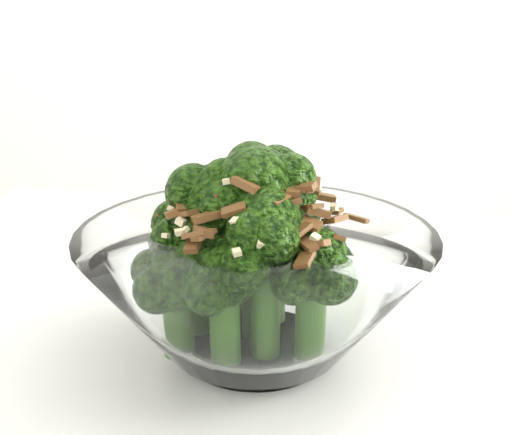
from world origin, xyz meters
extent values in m
cylinder|color=white|center=(-0.32, 0.20, 0.75)|extent=(0.10, 0.10, 0.01)
cylinder|color=#305D18|center=(-0.30, 0.17, 0.79)|extent=(0.02, 0.02, 0.06)
sphere|color=#2E5E11|center=(-0.30, 0.17, 0.83)|extent=(0.05, 0.05, 0.05)
cylinder|color=#305D18|center=(-0.31, 0.23, 0.80)|extent=(0.02, 0.02, 0.08)
sphere|color=#2E5E11|center=(-0.31, 0.23, 0.86)|extent=(0.05, 0.05, 0.05)
cylinder|color=#305D18|center=(-0.32, 0.18, 0.80)|extent=(0.02, 0.02, 0.08)
sphere|color=#2E5E11|center=(-0.32, 0.18, 0.85)|extent=(0.05, 0.05, 0.05)
cylinder|color=#305D18|center=(-0.35, 0.17, 0.79)|extent=(0.02, 0.02, 0.05)
sphere|color=#2E5E11|center=(-0.35, 0.17, 0.83)|extent=(0.04, 0.04, 0.04)
cylinder|color=#305D18|center=(-0.32, 0.25, 0.79)|extent=(0.02, 0.02, 0.05)
sphere|color=#2E5E11|center=(-0.32, 0.25, 0.82)|extent=(0.04, 0.04, 0.04)
cylinder|color=#305D18|center=(-0.35, 0.21, 0.80)|extent=(0.02, 0.02, 0.08)
sphere|color=#2E5E11|center=(-0.35, 0.21, 0.86)|extent=(0.05, 0.05, 0.05)
cylinder|color=#305D18|center=(-0.28, 0.24, 0.79)|extent=(0.02, 0.02, 0.04)
sphere|color=#2E5E11|center=(-0.28, 0.24, 0.82)|extent=(0.04, 0.04, 0.04)
cylinder|color=#305D18|center=(-0.32, 0.20, 0.81)|extent=(0.02, 0.02, 0.09)
sphere|color=#2E5E11|center=(-0.32, 0.20, 0.87)|extent=(0.06, 0.06, 0.06)
cylinder|color=#305D18|center=(-0.38, 0.19, 0.78)|extent=(0.02, 0.02, 0.04)
sphere|color=#2E5E11|center=(-0.38, 0.19, 0.82)|extent=(0.04, 0.04, 0.04)
cylinder|color=#305D18|center=(-0.36, 0.22, 0.79)|extent=(0.02, 0.02, 0.06)
sphere|color=#2E5E11|center=(-0.36, 0.22, 0.83)|extent=(0.05, 0.05, 0.05)
cube|color=brown|center=(-0.32, 0.16, 0.86)|extent=(0.02, 0.01, 0.00)
cube|color=brown|center=(-0.32, 0.17, 0.87)|extent=(0.02, 0.02, 0.01)
cube|color=brown|center=(-0.33, 0.17, 0.87)|extent=(0.01, 0.01, 0.01)
cube|color=brown|center=(-0.30, 0.20, 0.87)|extent=(0.01, 0.02, 0.01)
cube|color=brown|center=(-0.31, 0.23, 0.87)|extent=(0.02, 0.02, 0.01)
cube|color=brown|center=(-0.31, 0.16, 0.86)|extent=(0.02, 0.01, 0.01)
cube|color=brown|center=(-0.36, 0.24, 0.85)|extent=(0.02, 0.01, 0.00)
cube|color=brown|center=(-0.30, 0.18, 0.87)|extent=(0.02, 0.02, 0.01)
cube|color=brown|center=(-0.30, 0.15, 0.85)|extent=(0.02, 0.02, 0.01)
cube|color=brown|center=(-0.28, 0.16, 0.85)|extent=(0.01, 0.01, 0.01)
cube|color=brown|center=(-0.31, 0.18, 0.87)|extent=(0.01, 0.02, 0.01)
cube|color=brown|center=(-0.34, 0.27, 0.85)|extent=(0.02, 0.01, 0.01)
cube|color=brown|center=(-0.29, 0.20, 0.87)|extent=(0.01, 0.02, 0.01)
cube|color=brown|center=(-0.30, 0.22, 0.87)|extent=(0.01, 0.02, 0.01)
cube|color=brown|center=(-0.35, 0.17, 0.87)|extent=(0.02, 0.01, 0.01)
cube|color=brown|center=(-0.32, 0.26, 0.85)|extent=(0.01, 0.02, 0.01)
cube|color=brown|center=(-0.28, 0.17, 0.85)|extent=(0.02, 0.02, 0.01)
cube|color=brown|center=(-0.31, 0.15, 0.85)|extent=(0.01, 0.02, 0.01)
cube|color=brown|center=(-0.34, 0.20, 0.88)|extent=(0.02, 0.02, 0.01)
cube|color=brown|center=(-0.36, 0.16, 0.85)|extent=(0.02, 0.02, 0.01)
cube|color=brown|center=(-0.37, 0.19, 0.86)|extent=(0.02, 0.02, 0.01)
cube|color=brown|center=(-0.27, 0.23, 0.85)|extent=(0.02, 0.01, 0.01)
cube|color=brown|center=(-0.32, 0.25, 0.86)|extent=(0.01, 0.01, 0.01)
cube|color=brown|center=(-0.36, 0.17, 0.86)|extent=(0.01, 0.02, 0.01)
cube|color=brown|center=(-0.35, 0.19, 0.87)|extent=(0.01, 0.02, 0.01)
cube|color=brown|center=(-0.33, 0.24, 0.87)|extent=(0.02, 0.01, 0.01)
cube|color=brown|center=(-0.34, 0.21, 0.88)|extent=(0.01, 0.02, 0.01)
cube|color=brown|center=(-0.31, 0.14, 0.84)|extent=(0.02, 0.02, 0.01)
cube|color=brown|center=(-0.26, 0.19, 0.85)|extent=(0.02, 0.02, 0.01)
cube|color=brown|center=(-0.36, 0.18, 0.86)|extent=(0.02, 0.01, 0.01)
cube|color=brown|center=(-0.35, 0.27, 0.85)|extent=(0.02, 0.02, 0.01)
cube|color=brown|center=(-0.37, 0.25, 0.84)|extent=(0.02, 0.01, 0.01)
cube|color=brown|center=(-0.34, 0.16, 0.86)|extent=(0.02, 0.01, 0.01)
cube|color=brown|center=(-0.32, 0.26, 0.85)|extent=(0.01, 0.01, 0.01)
cube|color=brown|center=(-0.38, 0.20, 0.86)|extent=(0.01, 0.02, 0.01)
cube|color=brown|center=(-0.29, 0.17, 0.86)|extent=(0.02, 0.01, 0.01)
cube|color=brown|center=(-0.33, 0.20, 0.88)|extent=(0.02, 0.02, 0.01)
cube|color=brown|center=(-0.26, 0.23, 0.84)|extent=(0.01, 0.02, 0.00)
cube|color=brown|center=(-0.30, 0.16, 0.86)|extent=(0.02, 0.02, 0.01)
cube|color=brown|center=(-0.37, 0.16, 0.85)|extent=(0.01, 0.02, 0.01)
cube|color=brown|center=(-0.33, 0.26, 0.85)|extent=(0.01, 0.02, 0.01)
cube|color=brown|center=(-0.35, 0.21, 0.87)|extent=(0.02, 0.01, 0.01)
cube|color=brown|center=(-0.37, 0.21, 0.86)|extent=(0.01, 0.02, 0.01)
cube|color=brown|center=(-0.30, 0.18, 0.87)|extent=(0.02, 0.02, 0.01)
cube|color=brown|center=(-0.30, 0.17, 0.86)|extent=(0.01, 0.02, 0.01)
cube|color=brown|center=(-0.38, 0.22, 0.85)|extent=(0.02, 0.01, 0.01)
cube|color=brown|center=(-0.31, 0.17, 0.87)|extent=(0.01, 0.02, 0.01)
cube|color=brown|center=(-0.32, 0.17, 0.86)|extent=(0.01, 0.01, 0.01)
cube|color=brown|center=(-0.34, 0.18, 0.88)|extent=(0.02, 0.02, 0.01)
cube|color=brown|center=(-0.35, 0.25, 0.85)|extent=(0.01, 0.01, 0.01)
cube|color=brown|center=(-0.37, 0.17, 0.85)|extent=(0.02, 0.02, 0.01)
cube|color=beige|center=(-0.29, 0.21, 0.86)|extent=(0.01, 0.01, 0.01)
cube|color=beige|center=(-0.32, 0.16, 0.86)|extent=(0.01, 0.01, 0.00)
cube|color=beige|center=(-0.31, 0.19, 0.88)|extent=(0.00, 0.00, 0.00)
cube|color=beige|center=(-0.33, 0.15, 0.85)|extent=(0.01, 0.01, 0.01)
cube|color=beige|center=(-0.28, 0.18, 0.86)|extent=(0.00, 0.01, 0.00)
cube|color=beige|center=(-0.28, 0.22, 0.86)|extent=(0.01, 0.01, 0.01)
cube|color=beige|center=(-0.35, 0.19, 0.88)|extent=(0.01, 0.01, 0.00)
cube|color=beige|center=(-0.31, 0.24, 0.86)|extent=(0.01, 0.01, 0.01)
cube|color=beige|center=(-0.37, 0.19, 0.86)|extent=(0.01, 0.01, 0.01)
cube|color=beige|center=(-0.31, 0.24, 0.87)|extent=(0.00, 0.00, 0.00)
cube|color=beige|center=(-0.34, 0.24, 0.86)|extent=(0.01, 0.01, 0.01)
cube|color=beige|center=(-0.32, 0.17, 0.87)|extent=(0.01, 0.01, 0.00)
cube|color=beige|center=(-0.38, 0.19, 0.85)|extent=(0.01, 0.01, 0.00)
cube|color=beige|center=(-0.31, 0.19, 0.88)|extent=(0.00, 0.00, 0.00)
cube|color=beige|center=(-0.32, 0.17, 0.87)|extent=(0.01, 0.01, 0.01)
cube|color=beige|center=(-0.34, 0.23, 0.87)|extent=(0.01, 0.01, 0.01)
cube|color=beige|center=(-0.38, 0.21, 0.86)|extent=(0.01, 0.01, 0.01)
cube|color=beige|center=(-0.33, 0.25, 0.86)|extent=(0.00, 0.00, 0.00)
cube|color=beige|center=(-0.35, 0.15, 0.85)|extent=(0.01, 0.01, 0.00)
cube|color=beige|center=(-0.28, 0.22, 0.86)|extent=(0.01, 0.01, 0.00)
cube|color=beige|center=(-0.30, 0.15, 0.85)|extent=(0.01, 0.01, 0.01)
cube|color=beige|center=(-0.30, 0.23, 0.87)|extent=(0.01, 0.01, 0.00)
cube|color=beige|center=(-0.37, 0.18, 0.85)|extent=(0.01, 0.01, 0.01)
cube|color=beige|center=(-0.35, 0.16, 0.86)|extent=(0.01, 0.01, 0.01)
cube|color=beige|center=(-0.38, 0.18, 0.85)|extent=(0.01, 0.01, 0.00)
cube|color=beige|center=(-0.34, 0.26, 0.85)|extent=(0.00, 0.00, 0.00)
cube|color=beige|center=(-0.38, 0.18, 0.85)|extent=(0.01, 0.01, 0.01)
cube|color=beige|center=(-0.29, 0.21, 0.87)|extent=(0.01, 0.01, 0.01)
cube|color=beige|center=(-0.28, 0.19, 0.86)|extent=(0.01, 0.01, 0.00)
camera|label=1|loc=(-0.42, -0.22, 1.00)|focal=50.00mm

